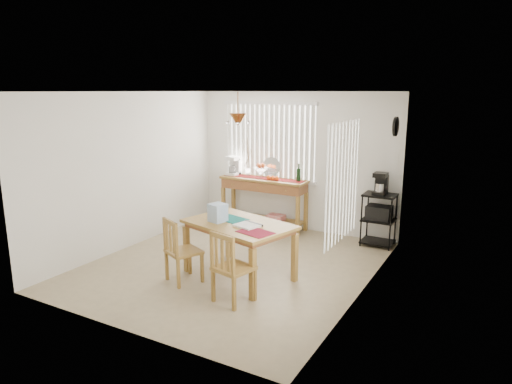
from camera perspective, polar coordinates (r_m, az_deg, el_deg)
The scene contains 10 objects.
ground at distance 7.09m, azimuth -2.91°, elevation -9.12°, with size 4.00×4.50×0.01m, color tan.
room_shell at distance 6.67m, azimuth -2.98°, elevation 4.60°, with size 4.20×4.70×2.70m.
sideboard at distance 8.78m, azimuth 1.03°, elevation 0.17°, with size 1.73×0.49×0.97m.
sideboard_items at distance 8.85m, azimuth -0.56°, elevation 2.87°, with size 1.64×0.41×0.74m.
wire_cart at distance 8.06m, azimuth 15.10°, elevation -2.75°, with size 0.53×0.43×0.91m.
cart_items at distance 7.95m, azimuth 15.34°, elevation 0.97°, with size 0.21×0.26×0.37m.
dining_table at distance 6.45m, azimuth -2.14°, elevation -4.64°, with size 1.69×1.31×0.80m.
table_items at distance 6.42m, azimuth -3.88°, elevation -3.01°, with size 1.13×0.81×0.26m.
chair_left at distance 6.42m, azimuth -9.36°, elevation -7.29°, with size 0.56×0.56×0.92m.
chair_right at distance 5.75m, azimuth -3.10°, elevation -9.46°, with size 0.52×0.52×0.93m.
Camera 1 is at (3.52, -5.57, 2.62)m, focal length 32.00 mm.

